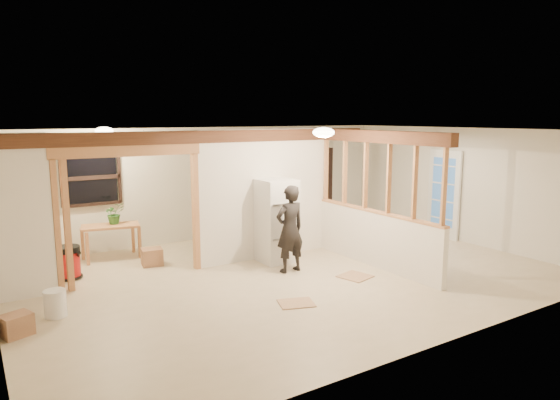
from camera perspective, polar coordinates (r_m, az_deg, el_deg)
floor at (r=8.85m, az=1.22°, el=-8.50°), size 9.00×6.50×0.01m
ceiling at (r=8.42m, az=1.28°, el=7.93°), size 9.00×6.50×0.01m
wall_back at (r=11.37m, az=-7.87°, el=1.93°), size 9.00×0.01×2.50m
wall_front at (r=6.17m, az=18.27°, el=-4.87°), size 9.00×0.01×2.50m
wall_right at (r=11.63m, az=20.05°, el=1.61°), size 0.01×6.50×2.50m
partition_left_stub at (r=8.36m, az=-27.63°, el=-1.80°), size 0.90×0.12×2.50m
partition_center at (r=9.66m, az=-1.71°, el=0.68°), size 2.80×0.12×2.50m
doorway_frame at (r=8.67m, az=-16.65°, el=-1.75°), size 2.46×0.14×2.20m
header_beam_back at (r=9.00m, az=-8.38°, el=7.17°), size 7.00×0.18×0.22m
header_beam_right at (r=9.11m, az=11.17°, el=7.12°), size 0.18×3.30×0.22m
pony_wall at (r=9.38m, az=10.80°, el=-4.43°), size 0.12×3.20×1.00m
stud_partition at (r=9.17m, az=11.03°, el=2.62°), size 0.14×3.20×1.32m
window_back at (r=10.45m, az=-20.79°, el=2.40°), size 1.12×0.10×1.10m
french_door at (r=11.85m, az=18.22°, el=0.63°), size 0.12×0.86×2.00m
ceiling_dome_main at (r=8.19m, az=5.00°, el=7.71°), size 0.36×0.36×0.16m
ceiling_dome_util at (r=9.56m, az=-19.45°, el=7.46°), size 0.32×0.32×0.14m
hanging_bulb at (r=9.03m, az=-15.23°, el=5.67°), size 0.07×0.07×0.07m
refrigerator at (r=9.44m, az=-0.39°, el=-2.38°), size 0.65×0.63×1.58m
woman at (r=8.80m, az=1.14°, el=-3.32°), size 0.59×0.40×1.56m
work_table at (r=10.24m, az=-18.73°, el=-4.54°), size 1.15×0.74×0.67m
potted_plant at (r=10.21m, az=-18.41°, el=-1.46°), size 0.42×0.37×0.41m
shop_vac at (r=9.27m, az=-23.04°, el=-6.57°), size 0.58×0.58×0.57m
bookshelf at (r=12.55m, az=3.78°, el=1.47°), size 0.98×0.33×1.96m
bucket at (r=7.67m, az=-24.30°, el=-10.73°), size 0.38×0.38×0.38m
box_util_a at (r=9.62m, az=-14.42°, el=-6.31°), size 0.41×0.37×0.32m
box_util_b at (r=9.58m, az=-27.09°, el=-7.21°), size 0.39×0.39×0.30m
box_front at (r=7.27m, az=-27.90°, el=-12.51°), size 0.42×0.38×0.28m
floor_panel_near at (r=8.80m, az=8.58°, el=-8.62°), size 0.59×0.59×0.02m
floor_panel_far at (r=7.53m, az=1.87°, el=-11.71°), size 0.61×0.55×0.02m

